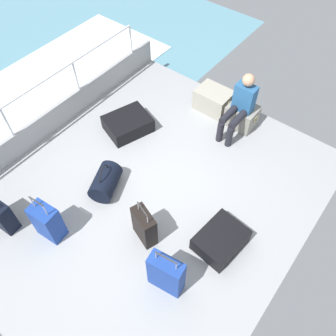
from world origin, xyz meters
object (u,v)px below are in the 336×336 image
(cargo_crate_0, at_px, (213,100))
(suitcase_4, at_px, (166,274))
(suitcase_3, at_px, (47,222))
(passenger_seated, at_px, (240,105))
(cargo_crate_1, at_px, (242,116))
(duffel_bag, at_px, (106,182))
(suitcase_5, at_px, (221,240))
(suitcase_0, at_px, (144,226))
(suitcase_2, at_px, (128,124))

(cargo_crate_0, distance_m, suitcase_4, 3.37)
(suitcase_3, bearing_deg, passenger_seated, 73.53)
(suitcase_4, bearing_deg, cargo_crate_1, 103.48)
(suitcase_4, xyz_separation_m, duffel_bag, (-1.62, 0.60, -0.15))
(cargo_crate_0, distance_m, suitcase_5, 2.72)
(passenger_seated, distance_m, suitcase_4, 2.97)
(suitcase_4, height_order, suitcase_5, suitcase_4)
(passenger_seated, distance_m, duffel_bag, 2.47)
(suitcase_0, height_order, suitcase_5, suitcase_0)
(cargo_crate_1, relative_size, suitcase_3, 0.64)
(cargo_crate_1, xyz_separation_m, suitcase_4, (0.73, -3.05, 0.13))
(cargo_crate_1, xyz_separation_m, suitcase_5, (0.97, -2.17, -0.08))
(cargo_crate_0, bearing_deg, cargo_crate_1, -3.70)
(cargo_crate_1, distance_m, suitcase_2, 1.97)
(suitcase_2, bearing_deg, suitcase_0, -41.69)
(suitcase_0, bearing_deg, suitcase_5, 31.34)
(cargo_crate_0, bearing_deg, suitcase_4, -66.53)
(suitcase_0, distance_m, suitcase_3, 1.30)
(cargo_crate_0, relative_size, passenger_seated, 0.59)
(suitcase_3, bearing_deg, suitcase_0, 35.44)
(cargo_crate_0, distance_m, duffel_bag, 2.51)
(cargo_crate_1, relative_size, passenger_seated, 0.48)
(passenger_seated, bearing_deg, cargo_crate_1, 90.00)
(suitcase_0, distance_m, suitcase_5, 1.04)
(passenger_seated, distance_m, suitcase_2, 1.91)
(cargo_crate_0, xyz_separation_m, suitcase_3, (-0.36, -3.50, 0.10))
(passenger_seated, height_order, suitcase_0, passenger_seated)
(cargo_crate_0, distance_m, suitcase_0, 2.83)
(suitcase_2, relative_size, suitcase_4, 1.10)
(cargo_crate_0, distance_m, passenger_seated, 0.75)
(suitcase_2, bearing_deg, suitcase_5, -19.29)
(cargo_crate_1, height_order, suitcase_0, suitcase_0)
(cargo_crate_0, relative_size, duffel_bag, 1.00)
(passenger_seated, bearing_deg, suitcase_4, -75.70)
(cargo_crate_0, bearing_deg, suitcase_5, -54.39)
(suitcase_2, distance_m, suitcase_5, 2.59)
(passenger_seated, bearing_deg, suitcase_5, -63.94)
(suitcase_4, bearing_deg, suitcase_0, 151.65)
(suitcase_3, height_order, suitcase_4, suitcase_3)
(suitcase_0, relative_size, suitcase_2, 0.82)
(passenger_seated, relative_size, suitcase_4, 1.35)
(suitcase_3, xyz_separation_m, duffel_bag, (0.08, 1.00, -0.12))
(suitcase_4, bearing_deg, suitcase_2, 141.74)
(cargo_crate_0, xyz_separation_m, suitcase_5, (1.58, -2.21, -0.08))
(cargo_crate_0, bearing_deg, duffel_bag, -96.43)
(suitcase_2, distance_m, suitcase_3, 2.21)
(suitcase_0, xyz_separation_m, suitcase_4, (0.64, -0.35, 0.05))
(suitcase_2, bearing_deg, cargo_crate_0, 57.55)
(passenger_seated, bearing_deg, suitcase_0, -87.95)
(suitcase_2, distance_m, duffel_bag, 1.28)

